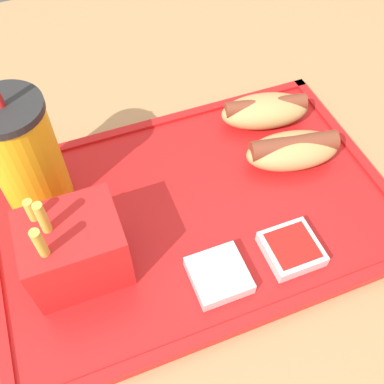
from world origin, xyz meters
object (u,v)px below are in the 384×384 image
hot_dog_far (265,110)px  sauce_cup_ketchup (292,249)px  hot_dog_near (293,150)px  sauce_cup_mayo (219,275)px  fries_carton (74,249)px  soda_cup (24,155)px

hot_dog_far → sauce_cup_ketchup: (-0.06, -0.19, -0.01)m
sauce_cup_ketchup → hot_dog_near: bearing=61.6°
sauce_cup_mayo → fries_carton: bearing=153.9°
soda_cup → hot_dog_near: (0.29, -0.06, -0.05)m
soda_cup → fries_carton: 0.12m
fries_carton → sauce_cup_ketchup: 0.22m
hot_dog_near → sauce_cup_ketchup: 0.13m
fries_carton → sauce_cup_mayo: 0.14m
hot_dog_near → sauce_cup_ketchup: size_ratio=2.18×
soda_cup → sauce_cup_ketchup: size_ratio=3.09×
soda_cup → sauce_cup_mayo: 0.24m
soda_cup → sauce_cup_mayo: soda_cup is taller
hot_dog_near → fries_carton: (-0.27, -0.05, 0.02)m
soda_cup → sauce_cup_ketchup: (0.23, -0.17, -0.06)m
fries_carton → sauce_cup_mayo: (0.13, -0.06, -0.03)m
fries_carton → hot_dog_near: bearing=10.7°
soda_cup → hot_dog_near: bearing=-11.4°
hot_dog_far → fries_carton: (-0.27, -0.12, 0.02)m
fries_carton → sauce_cup_mayo: bearing=-26.1°
hot_dog_far → sauce_cup_ketchup: bearing=-108.1°
soda_cup → fries_carton: size_ratio=1.47×
fries_carton → sauce_cup_ketchup: bearing=-16.4°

